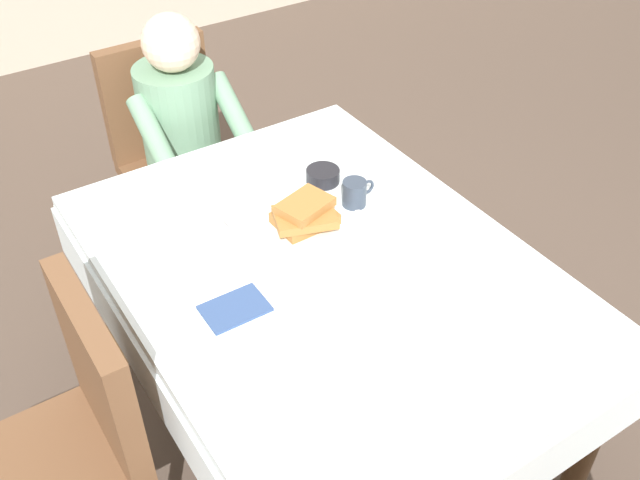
{
  "coord_description": "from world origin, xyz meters",
  "views": [
    {
      "loc": [
        -0.85,
        -1.28,
        2.1
      ],
      "look_at": [
        0.02,
        0.05,
        0.79
      ],
      "focal_mm": 40.57,
      "sensor_mm": 36.0,
      "label": 1
    }
  ],
  "objects_px": {
    "spoon_near_edge": "(355,295)",
    "chair_left_side": "(75,434)",
    "chair_diner": "(172,143)",
    "plate_breakfast": "(304,229)",
    "syrup_pitcher": "(221,227)",
    "knife_right_of_plate": "(359,213)",
    "diner_person": "(184,130)",
    "bowl_butter": "(323,176)",
    "breakfast_stack": "(305,215)",
    "fork_left_of_plate": "(252,256)",
    "dining_table_main": "(324,288)",
    "cup_coffee": "(355,193)"
  },
  "relations": [
    {
      "from": "spoon_near_edge",
      "to": "chair_left_side",
      "type": "bearing_deg",
      "value": 166.46
    },
    {
      "from": "chair_left_side",
      "to": "chair_diner",
      "type": "bearing_deg",
      "value": -34.28
    },
    {
      "from": "plate_breakfast",
      "to": "spoon_near_edge",
      "type": "xyz_separation_m",
      "value": [
        -0.03,
        -0.31,
        -0.01
      ]
    },
    {
      "from": "syrup_pitcher",
      "to": "knife_right_of_plate",
      "type": "bearing_deg",
      "value": -17.4
    },
    {
      "from": "diner_person",
      "to": "bowl_butter",
      "type": "xyz_separation_m",
      "value": [
        0.2,
        -0.67,
        0.09
      ]
    },
    {
      "from": "plate_breakfast",
      "to": "knife_right_of_plate",
      "type": "distance_m",
      "value": 0.19
    },
    {
      "from": "plate_breakfast",
      "to": "breakfast_stack",
      "type": "distance_m",
      "value": 0.05
    },
    {
      "from": "chair_left_side",
      "to": "spoon_near_edge",
      "type": "relative_size",
      "value": 6.2
    },
    {
      "from": "diner_person",
      "to": "bowl_butter",
      "type": "relative_size",
      "value": 10.18
    },
    {
      "from": "chair_diner",
      "to": "diner_person",
      "type": "xyz_separation_m",
      "value": [
        -0.0,
        -0.16,
        0.14
      ]
    },
    {
      "from": "diner_person",
      "to": "fork_left_of_plate",
      "type": "height_order",
      "value": "diner_person"
    },
    {
      "from": "dining_table_main",
      "to": "diner_person",
      "type": "relative_size",
      "value": 1.36
    },
    {
      "from": "chair_left_side",
      "to": "spoon_near_edge",
      "type": "distance_m",
      "value": 0.81
    },
    {
      "from": "bowl_butter",
      "to": "knife_right_of_plate",
      "type": "bearing_deg",
      "value": -90.08
    },
    {
      "from": "diner_person",
      "to": "spoon_near_edge",
      "type": "height_order",
      "value": "diner_person"
    },
    {
      "from": "chair_left_side",
      "to": "cup_coffee",
      "type": "bearing_deg",
      "value": -79.34
    },
    {
      "from": "dining_table_main",
      "to": "chair_left_side",
      "type": "xyz_separation_m",
      "value": [
        -0.77,
        0.0,
        -0.12
      ]
    },
    {
      "from": "syrup_pitcher",
      "to": "chair_diner",
      "type": "bearing_deg",
      "value": 76.69
    },
    {
      "from": "chair_diner",
      "to": "bowl_butter",
      "type": "distance_m",
      "value": 0.88
    },
    {
      "from": "chair_diner",
      "to": "cup_coffee",
      "type": "distance_m",
      "value": 1.03
    },
    {
      "from": "fork_left_of_plate",
      "to": "spoon_near_edge",
      "type": "distance_m",
      "value": 0.33
    },
    {
      "from": "dining_table_main",
      "to": "breakfast_stack",
      "type": "distance_m",
      "value": 0.22
    },
    {
      "from": "syrup_pitcher",
      "to": "spoon_near_edge",
      "type": "distance_m",
      "value": 0.46
    },
    {
      "from": "dining_table_main",
      "to": "chair_left_side",
      "type": "distance_m",
      "value": 0.78
    },
    {
      "from": "spoon_near_edge",
      "to": "knife_right_of_plate",
      "type": "bearing_deg",
      "value": 50.26
    },
    {
      "from": "chair_diner",
      "to": "cup_coffee",
      "type": "height_order",
      "value": "chair_diner"
    },
    {
      "from": "diner_person",
      "to": "breakfast_stack",
      "type": "xyz_separation_m",
      "value": [
        0.01,
        -0.85,
        0.13
      ]
    },
    {
      "from": "chair_left_side",
      "to": "cup_coffee",
      "type": "height_order",
      "value": "chair_left_side"
    },
    {
      "from": "diner_person",
      "to": "cup_coffee",
      "type": "xyz_separation_m",
      "value": [
        0.21,
        -0.82,
        0.11
      ]
    },
    {
      "from": "fork_left_of_plate",
      "to": "bowl_butter",
      "type": "bearing_deg",
      "value": -61.9
    },
    {
      "from": "dining_table_main",
      "to": "fork_left_of_plate",
      "type": "bearing_deg",
      "value": 137.69
    },
    {
      "from": "plate_breakfast",
      "to": "bowl_butter",
      "type": "bearing_deg",
      "value": 44.27
    },
    {
      "from": "dining_table_main",
      "to": "chair_diner",
      "type": "bearing_deg",
      "value": 88.69
    },
    {
      "from": "diner_person",
      "to": "bowl_butter",
      "type": "bearing_deg",
      "value": 106.48
    },
    {
      "from": "syrup_pitcher",
      "to": "knife_right_of_plate",
      "type": "relative_size",
      "value": 0.4
    },
    {
      "from": "bowl_butter",
      "to": "plate_breakfast",
      "type": "bearing_deg",
      "value": -135.73
    },
    {
      "from": "fork_left_of_plate",
      "to": "diner_person",
      "type": "bearing_deg",
      "value": -12.16
    },
    {
      "from": "breakfast_stack",
      "to": "diner_person",
      "type": "bearing_deg",
      "value": 90.81
    },
    {
      "from": "dining_table_main",
      "to": "syrup_pitcher",
      "type": "distance_m",
      "value": 0.35
    },
    {
      "from": "dining_table_main",
      "to": "bowl_butter",
      "type": "xyz_separation_m",
      "value": [
        0.22,
        0.35,
        0.11
      ]
    },
    {
      "from": "dining_table_main",
      "to": "spoon_near_edge",
      "type": "bearing_deg",
      "value": -90.16
    },
    {
      "from": "cup_coffee",
      "to": "spoon_near_edge",
      "type": "distance_m",
      "value": 0.42
    },
    {
      "from": "bowl_butter",
      "to": "syrup_pitcher",
      "type": "relative_size",
      "value": 1.37
    },
    {
      "from": "syrup_pitcher",
      "to": "plate_breakfast",
      "type": "bearing_deg",
      "value": -26.27
    },
    {
      "from": "breakfast_stack",
      "to": "bowl_butter",
      "type": "bearing_deg",
      "value": 44.89
    },
    {
      "from": "diner_person",
      "to": "syrup_pitcher",
      "type": "distance_m",
      "value": 0.78
    },
    {
      "from": "breakfast_stack",
      "to": "fork_left_of_plate",
      "type": "height_order",
      "value": "breakfast_stack"
    },
    {
      "from": "dining_table_main",
      "to": "syrup_pitcher",
      "type": "xyz_separation_m",
      "value": [
        -0.19,
        0.27,
        0.13
      ]
    },
    {
      "from": "chair_diner",
      "to": "knife_right_of_plate",
      "type": "distance_m",
      "value": 1.07
    },
    {
      "from": "dining_table_main",
      "to": "syrup_pitcher",
      "type": "bearing_deg",
      "value": 124.46
    }
  ]
}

